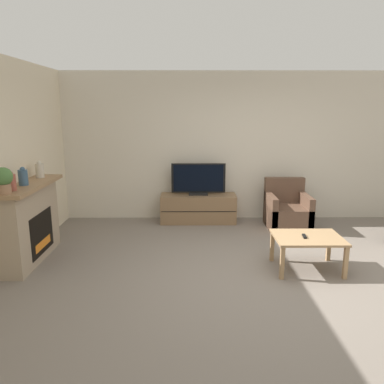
# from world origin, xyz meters

# --- Properties ---
(ground_plane) EXTENTS (24.00, 24.00, 0.00)m
(ground_plane) POSITION_xyz_m (0.00, 0.00, 0.00)
(ground_plane) COLOR slate
(wall_back) EXTENTS (12.00, 0.06, 2.70)m
(wall_back) POSITION_xyz_m (0.00, 2.64, 1.35)
(wall_back) COLOR beige
(wall_back) RESTS_ON ground
(fireplace) EXTENTS (0.42, 1.46, 1.07)m
(fireplace) POSITION_xyz_m (-3.06, 0.59, 0.55)
(fireplace) COLOR tan
(fireplace) RESTS_ON ground
(mantel_vase_left) EXTENTS (0.11, 0.11, 0.24)m
(mantel_vase_left) POSITION_xyz_m (-3.05, 0.15, 1.18)
(mantel_vase_left) COLOR #994C3D
(mantel_vase_left) RESTS_ON fireplace
(mantel_vase_centre_left) EXTENTS (0.12, 0.12, 0.24)m
(mantel_vase_centre_left) POSITION_xyz_m (-3.05, 0.48, 1.18)
(mantel_vase_centre_left) COLOR #385670
(mantel_vase_centre_left) RESTS_ON fireplace
(mantel_vase_right) EXTENTS (0.12, 0.12, 0.24)m
(mantel_vase_right) POSITION_xyz_m (-3.05, 1.03, 1.18)
(mantel_vase_right) COLOR beige
(mantel_vase_right) RESTS_ON fireplace
(potted_plant) EXTENTS (0.22, 0.22, 0.31)m
(potted_plant) POSITION_xyz_m (-3.05, -0.03, 1.25)
(potted_plant) COLOR #936B4C
(potted_plant) RESTS_ON fireplace
(tv_stand) EXTENTS (1.36, 0.46, 0.51)m
(tv_stand) POSITION_xyz_m (-0.75, 2.35, 0.26)
(tv_stand) COLOR brown
(tv_stand) RESTS_ON ground
(tv) EXTENTS (0.97, 0.18, 0.57)m
(tv) POSITION_xyz_m (-0.75, 2.35, 0.78)
(tv) COLOR black
(tv) RESTS_ON tv_stand
(armchair) EXTENTS (0.70, 0.76, 0.84)m
(armchair) POSITION_xyz_m (0.80, 2.01, 0.28)
(armchair) COLOR brown
(armchair) RESTS_ON ground
(coffee_table) EXTENTS (0.85, 0.64, 0.45)m
(coffee_table) POSITION_xyz_m (0.61, 0.25, 0.39)
(coffee_table) COLOR #A37F56
(coffee_table) RESTS_ON ground
(remote) EXTENTS (0.06, 0.15, 0.02)m
(remote) POSITION_xyz_m (0.55, 0.23, 0.46)
(remote) COLOR black
(remote) RESTS_ON coffee_table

